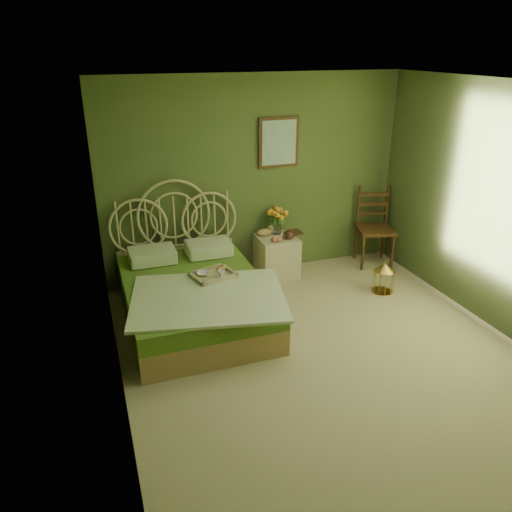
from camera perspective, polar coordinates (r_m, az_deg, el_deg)
name	(u,v)px	position (r m, az deg, el deg)	size (l,w,h in m)	color
floor	(329,358)	(5.18, 8.34, -11.44)	(4.50, 4.50, 0.00)	tan
ceiling	(348,86)	(4.28, 10.44, 18.55)	(4.50, 4.50, 0.00)	silver
wall_back	(255,179)	(6.54, -0.08, 8.84)	(4.00, 4.00, 0.00)	#546032
wall_left	(109,268)	(4.07, -16.46, -1.31)	(4.50, 4.50, 0.00)	#546032
wall_right	(511,214)	(5.76, 27.15, 4.27)	(4.50, 4.50, 0.00)	#546032
wall_art	(279,142)	(6.52, 2.61, 12.83)	(0.54, 0.04, 0.64)	#3B2210
bed	(194,295)	(5.68, -7.13, -4.41)	(1.77, 2.24, 1.38)	tan
nightstand	(277,251)	(6.68, 2.37, 0.57)	(0.51, 0.51, 0.99)	beige
chair	(372,222)	(7.21, 13.15, 3.85)	(0.59, 0.59, 1.09)	#3B2210
birdcage	(384,278)	(6.49, 14.37, -2.46)	(0.26, 0.26, 0.39)	#B38139
book_lower	(289,234)	(6.67, 3.78, 2.47)	(0.15, 0.20, 0.02)	#381E0F
book_upper	(289,233)	(6.66, 3.78, 2.64)	(0.17, 0.24, 0.02)	#472819
cereal_bowl	(203,274)	(5.59, -6.07, -2.01)	(0.14, 0.14, 0.03)	white
coffee_cup	(221,274)	(5.52, -3.99, -2.01)	(0.08, 0.08, 0.08)	white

